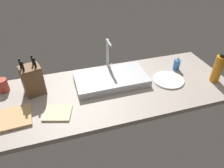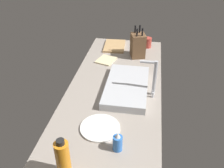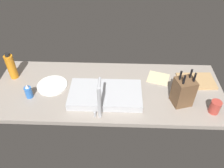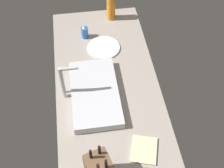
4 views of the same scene
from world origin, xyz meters
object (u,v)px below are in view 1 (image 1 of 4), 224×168
at_px(water_bottle, 218,69).
at_px(knife_block, 32,80).
at_px(sink_basin, 111,79).
at_px(dish_towel, 58,113).
at_px(coffee_mug, 3,85).
at_px(soap_bottle, 177,64).
at_px(dinner_plate, 168,80).
at_px(faucet, 108,53).
at_px(cutting_board, 7,119).

bearing_deg(water_bottle, knife_block, 169.37).
relative_size(sink_basin, dish_towel, 3.20).
relative_size(water_bottle, coffee_mug, 2.37).
bearing_deg(soap_bottle, sink_basin, -178.49).
distance_m(dinner_plate, dish_towel, 0.85).
height_order(dinner_plate, coffee_mug, coffee_mug).
bearing_deg(sink_basin, dish_towel, -151.31).
xyz_separation_m(sink_basin, coffee_mug, (-0.76, 0.12, 0.02)).
relative_size(sink_basin, dinner_plate, 2.26).
bearing_deg(soap_bottle, faucet, 163.03).
distance_m(sink_basin, cutting_board, 0.75).
distance_m(cutting_board, water_bottle, 1.48).
xyz_separation_m(knife_block, cutting_board, (-0.17, -0.24, -0.10)).
bearing_deg(water_bottle, soap_bottle, 130.75).
bearing_deg(coffee_mug, dinner_plate, -10.82).
height_order(dinner_plate, dish_towel, same).
xyz_separation_m(faucet, cutting_board, (-0.75, -0.38, -0.14)).
height_order(knife_block, water_bottle, knife_block).
height_order(soap_bottle, dinner_plate, soap_bottle).
distance_m(knife_block, soap_bottle, 1.12).
xyz_separation_m(sink_basin, faucet, (0.03, 0.18, 0.12)).
relative_size(sink_basin, soap_bottle, 4.55).
distance_m(dish_towel, coffee_mug, 0.49).
relative_size(knife_block, coffee_mug, 2.88).
relative_size(sink_basin, faucet, 2.03).
height_order(cutting_board, dinner_plate, cutting_board).
bearing_deg(sink_basin, knife_block, 176.37).
height_order(knife_block, dish_towel, knife_block).
relative_size(knife_block, dinner_plate, 1.18).
bearing_deg(water_bottle, faucet, 151.96).
relative_size(water_bottle, dish_towel, 1.37).
bearing_deg(dinner_plate, water_bottle, -16.90).
bearing_deg(dish_towel, water_bottle, 0.90).
bearing_deg(cutting_board, knife_block, 54.34).
relative_size(sink_basin, water_bottle, 2.34).
distance_m(soap_bottle, water_bottle, 0.30).
bearing_deg(sink_basin, cutting_board, -164.43).
height_order(knife_block, coffee_mug, knife_block).
relative_size(faucet, dish_towel, 1.58).
height_order(water_bottle, dinner_plate, water_bottle).
height_order(sink_basin, knife_block, knife_block).
xyz_separation_m(sink_basin, cutting_board, (-0.72, -0.20, -0.02)).
relative_size(soap_bottle, coffee_mug, 1.22).
height_order(soap_bottle, coffee_mug, soap_bottle).
bearing_deg(dinner_plate, coffee_mug, 169.18).
bearing_deg(dish_towel, coffee_mug, 134.63).
relative_size(soap_bottle, water_bottle, 0.51).
height_order(cutting_board, soap_bottle, soap_bottle).
xyz_separation_m(sink_basin, dish_towel, (-0.42, -0.23, -0.02)).
height_order(dish_towel, coffee_mug, coffee_mug).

